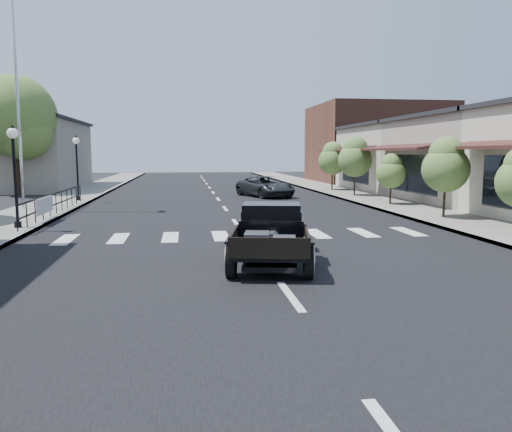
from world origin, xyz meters
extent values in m
plane|color=black|center=(0.00, 0.00, 0.00)|extent=(120.00, 120.00, 0.00)
cube|color=black|center=(0.00, 15.00, 0.01)|extent=(14.00, 80.00, 0.02)
cube|color=gray|center=(-8.50, 15.00, 0.07)|extent=(3.00, 80.00, 0.15)
cube|color=gray|center=(8.50, 15.00, 0.07)|extent=(3.00, 80.00, 0.15)
cube|color=gray|center=(-15.00, 28.00, 2.50)|extent=(10.00, 12.00, 5.00)
cube|color=#A79A8C|center=(15.00, 13.00, 2.25)|extent=(10.00, 9.00, 4.50)
cube|color=beige|center=(15.00, 22.00, 2.25)|extent=(10.00, 9.00, 4.50)
cube|color=brown|center=(15.50, 32.00, 3.50)|extent=(11.00, 10.00, 7.00)
cylinder|color=silver|center=(-9.20, 12.00, 6.43)|extent=(0.12, 0.12, 12.55)
imported|color=black|center=(2.99, 18.33, 0.63)|extent=(3.56, 4.98, 1.26)
camera|label=1|loc=(-1.93, -11.88, 2.68)|focal=35.00mm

